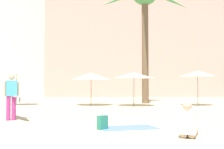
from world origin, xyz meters
name	(u,v)px	position (x,y,z in m)	size (l,w,h in m)	color
ground	(83,149)	(0.00, 0.00, 0.00)	(120.00, 120.00, 0.00)	beige
hotel_pink	(146,24)	(5.15, 32.53, 9.92)	(25.45, 11.17, 19.84)	#DB9989
hotel_tower_gray	(15,0)	(-15.52, 39.13, 15.38)	(16.50, 11.32, 30.75)	beige
palm_tree_left	(145,2)	(3.04, 15.48, 7.81)	(6.94, 6.79, 9.68)	brown
cafe_umbrella_1	(198,74)	(6.25, 12.84, 2.14)	(2.36, 2.36, 2.33)	gray
cafe_umbrella_2	(91,76)	(-0.88, 12.90, 1.97)	(2.63, 2.63, 2.21)	gray
cafe_umbrella_4	(134,75)	(1.96, 12.37, 2.01)	(2.62, 2.62, 2.20)	gray
cafe_umbrella_5	(17,71)	(-5.95, 13.04, 2.31)	(2.11, 2.11, 2.49)	gray
beach_towel	(128,128)	(1.09, 2.96, 0.01)	(1.78, 1.02, 0.01)	#6684E0
backpack	(102,123)	(0.30, 2.66, 0.20)	(0.35, 0.35, 0.42)	#27795D
person_mid_center	(188,125)	(2.57, 1.36, 0.32)	(0.73, 1.08, 0.95)	#D1A889
person_far_right	(12,95)	(-3.31, 5.01, 0.95)	(1.64, 2.47, 1.79)	#B7337F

